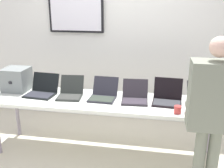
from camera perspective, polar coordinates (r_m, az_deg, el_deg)
ground at (r=3.58m, az=-1.86°, el=-14.85°), size 8.00×8.00×0.04m
back_wall at (r=4.15m, az=1.03°, el=10.87°), size 8.00×0.11×2.80m
workbench at (r=3.25m, az=-1.98°, el=-4.27°), size 2.87×0.70×0.74m
equipment_box at (r=3.75m, az=-20.05°, el=0.98°), size 0.32×0.32×0.31m
laptop_station_0 at (r=3.51m, az=-15.02°, el=-1.29°), size 0.40×0.38×0.25m
laptop_station_1 at (r=3.37m, az=-9.04°, el=-1.78°), size 0.34×0.39×0.24m
laptop_station_2 at (r=3.27m, az=-1.93°, el=-2.18°), size 0.33×0.38×0.24m
laptop_station_3 at (r=3.20m, az=4.99°, el=-2.71°), size 0.33×0.38×0.23m
laptop_station_4 at (r=3.20m, az=11.95°, el=-2.86°), size 0.36×0.34×0.27m
laptop_station_5 at (r=3.26m, az=19.33°, el=-3.27°), size 0.39×0.40×0.24m
person at (r=2.55m, az=21.01°, el=-4.79°), size 0.44×0.58×1.63m
coffee_mug at (r=2.93m, az=14.10°, el=-5.45°), size 0.08×0.08×0.09m
paper_sheet at (r=3.03m, az=15.47°, el=-5.66°), size 0.23×0.31×0.00m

